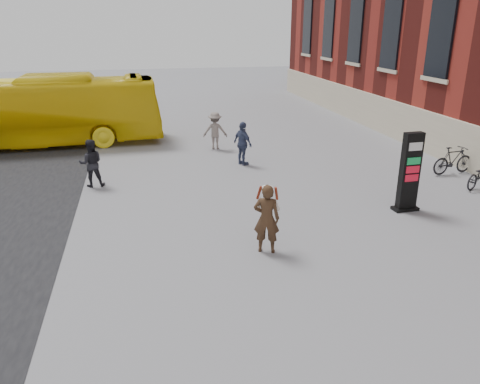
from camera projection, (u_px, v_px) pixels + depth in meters
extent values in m
plane|color=#9E9EA3|center=(268.00, 254.00, 11.68)|extent=(100.00, 100.00, 0.00)
cube|color=beige|center=(456.00, 143.00, 18.75)|extent=(0.18, 44.00, 1.80)
cube|color=black|center=(410.00, 172.00, 14.01)|extent=(0.59, 0.27, 2.43)
cube|color=black|center=(405.00, 208.00, 14.41)|extent=(0.79, 0.42, 0.10)
cube|color=white|center=(413.00, 145.00, 13.73)|extent=(0.45, 0.29, 0.24)
cube|color=#107639|center=(411.00, 160.00, 13.88)|extent=(0.45, 0.29, 0.21)
cube|color=#B10F22|center=(410.00, 168.00, 13.97)|extent=(0.45, 0.29, 0.21)
cube|color=#B10F22|center=(409.00, 177.00, 14.06)|extent=(0.45, 0.29, 0.21)
imported|color=#422918|center=(267.00, 219.00, 11.53)|extent=(0.76, 0.62, 1.79)
cylinder|color=white|center=(267.00, 188.00, 11.25)|extent=(0.25, 0.25, 0.06)
cone|color=white|center=(276.00, 203.00, 11.64)|extent=(0.30, 0.26, 0.43)
cylinder|color=maroon|center=(276.00, 193.00, 11.55)|extent=(0.17, 0.13, 0.37)
cone|color=white|center=(259.00, 202.00, 11.69)|extent=(0.26, 0.31, 0.43)
cylinder|color=maroon|center=(259.00, 193.00, 11.60)|extent=(0.13, 0.18, 0.37)
imported|color=yellow|center=(34.00, 111.00, 21.40)|extent=(11.56, 2.94, 3.21)
imported|color=black|center=(91.00, 163.00, 16.25)|extent=(0.86, 0.69, 1.68)
imported|color=gray|center=(215.00, 131.00, 21.08)|extent=(1.19, 0.85, 1.68)
imported|color=#3B4466|center=(243.00, 144.00, 18.70)|extent=(0.84, 1.11, 1.76)
imported|color=black|center=(453.00, 160.00, 17.68)|extent=(1.82, 0.71, 1.07)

